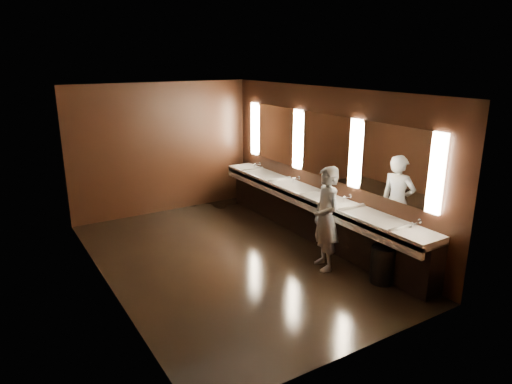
% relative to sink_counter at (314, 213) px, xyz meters
% --- Properties ---
extents(floor, '(6.00, 6.00, 0.00)m').
position_rel_sink_counter_xyz_m(floor, '(-1.79, 0.00, -0.50)').
color(floor, black).
rests_on(floor, ground).
extents(ceiling, '(4.00, 6.00, 0.02)m').
position_rel_sink_counter_xyz_m(ceiling, '(-1.79, 0.00, 2.30)').
color(ceiling, '#2D2D2B').
rests_on(ceiling, wall_back).
extents(wall_back, '(4.00, 0.02, 2.80)m').
position_rel_sink_counter_xyz_m(wall_back, '(-1.79, 3.00, 0.90)').
color(wall_back, black).
rests_on(wall_back, floor).
extents(wall_front, '(4.00, 0.02, 2.80)m').
position_rel_sink_counter_xyz_m(wall_front, '(-1.79, -3.00, 0.90)').
color(wall_front, black).
rests_on(wall_front, floor).
extents(wall_left, '(0.02, 6.00, 2.80)m').
position_rel_sink_counter_xyz_m(wall_left, '(-3.79, 0.00, 0.90)').
color(wall_left, black).
rests_on(wall_left, floor).
extents(wall_right, '(0.02, 6.00, 2.80)m').
position_rel_sink_counter_xyz_m(wall_right, '(0.21, 0.00, 0.90)').
color(wall_right, black).
rests_on(wall_right, floor).
extents(sink_counter, '(0.55, 5.40, 1.01)m').
position_rel_sink_counter_xyz_m(sink_counter, '(0.00, 0.00, 0.00)').
color(sink_counter, black).
rests_on(sink_counter, floor).
extents(mirror_band, '(0.06, 5.03, 1.15)m').
position_rel_sink_counter_xyz_m(mirror_band, '(0.19, -0.00, 1.25)').
color(mirror_band, '#FFE5BE').
rests_on(mirror_band, wall_right).
extents(person, '(0.57, 0.71, 1.69)m').
position_rel_sink_counter_xyz_m(person, '(-0.64, -1.08, 0.35)').
color(person, '#85A2C7').
rests_on(person, floor).
extents(trash_bin, '(0.40, 0.40, 0.57)m').
position_rel_sink_counter_xyz_m(trash_bin, '(-0.22, -1.94, -0.21)').
color(trash_bin, black).
rests_on(trash_bin, floor).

